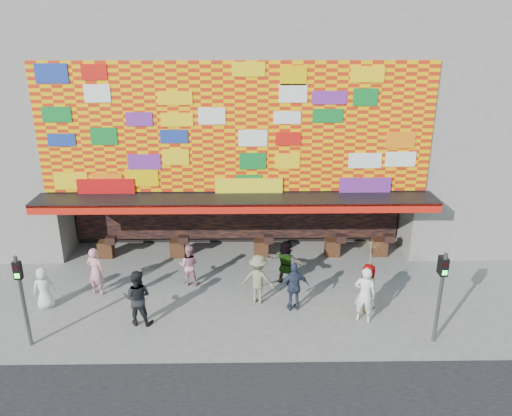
{
  "coord_description": "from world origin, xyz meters",
  "views": [
    {
      "loc": [
        0.49,
        -14.45,
        9.28
      ],
      "look_at": [
        0.75,
        2.0,
        3.12
      ],
      "focal_mm": 35.0,
      "sensor_mm": 36.0,
      "label": 1
    }
  ],
  "objects_px": {
    "ped_d": "(258,279)",
    "ped_i": "(189,265)",
    "signal_left": "(22,291)",
    "ped_c": "(137,298)",
    "ped_g": "(368,287)",
    "ped_e": "(294,287)",
    "signal_right": "(441,288)",
    "ped_h": "(365,295)",
    "ped_a": "(44,288)",
    "parasol": "(371,253)",
    "ped_f": "(286,262)",
    "ped_b": "(96,271)"
  },
  "relations": [
    {
      "from": "ped_b",
      "to": "ped_g",
      "type": "relative_size",
      "value": 1.08
    },
    {
      "from": "ped_g",
      "to": "ped_i",
      "type": "height_order",
      "value": "ped_g"
    },
    {
      "from": "signal_left",
      "to": "ped_f",
      "type": "distance_m",
      "value": 8.96
    },
    {
      "from": "signal_right",
      "to": "ped_i",
      "type": "xyz_separation_m",
      "value": [
        -7.95,
        3.72,
        -1.07
      ]
    },
    {
      "from": "signal_right",
      "to": "parasol",
      "type": "distance_m",
      "value": 2.53
    },
    {
      "from": "ped_g",
      "to": "signal_right",
      "type": "bearing_deg",
      "value": 91.72
    },
    {
      "from": "ped_h",
      "to": "ped_i",
      "type": "relative_size",
      "value": 1.22
    },
    {
      "from": "ped_c",
      "to": "ped_e",
      "type": "distance_m",
      "value": 5.19
    },
    {
      "from": "ped_e",
      "to": "parasol",
      "type": "xyz_separation_m",
      "value": [
        2.49,
        -0.03,
        1.24
      ]
    },
    {
      "from": "parasol",
      "to": "ped_b",
      "type": "bearing_deg",
      "value": 172.87
    },
    {
      "from": "signal_right",
      "to": "ped_a",
      "type": "distance_m",
      "value": 12.96
    },
    {
      "from": "ped_e",
      "to": "ped_h",
      "type": "height_order",
      "value": "ped_h"
    },
    {
      "from": "ped_b",
      "to": "ped_f",
      "type": "xyz_separation_m",
      "value": [
        6.88,
        0.72,
        -0.05
      ]
    },
    {
      "from": "ped_f",
      "to": "ped_g",
      "type": "xyz_separation_m",
      "value": [
        2.64,
        -1.91,
        -0.01
      ]
    },
    {
      "from": "ped_h",
      "to": "parasol",
      "type": "xyz_separation_m",
      "value": [
        0.26,
        0.68,
        1.15
      ]
    },
    {
      "from": "signal_left",
      "to": "ped_f",
      "type": "bearing_deg",
      "value": 25.03
    },
    {
      "from": "signal_right",
      "to": "ped_b",
      "type": "xyz_separation_m",
      "value": [
        -11.2,
        3.05,
        -0.95
      ]
    },
    {
      "from": "ped_b",
      "to": "parasol",
      "type": "distance_m",
      "value": 9.66
    },
    {
      "from": "signal_left",
      "to": "ped_b",
      "type": "xyz_separation_m",
      "value": [
        1.2,
        3.05,
        -0.95
      ]
    },
    {
      "from": "ped_c",
      "to": "ped_h",
      "type": "relative_size",
      "value": 0.98
    },
    {
      "from": "ped_a",
      "to": "signal_left",
      "type": "bearing_deg",
      "value": 79.36
    },
    {
      "from": "ped_g",
      "to": "ped_c",
      "type": "bearing_deg",
      "value": -35.13
    },
    {
      "from": "ped_d",
      "to": "ped_h",
      "type": "height_order",
      "value": "ped_h"
    },
    {
      "from": "ped_a",
      "to": "ped_i",
      "type": "relative_size",
      "value": 0.95
    },
    {
      "from": "signal_right",
      "to": "ped_d",
      "type": "distance_m",
      "value": 5.98
    },
    {
      "from": "ped_e",
      "to": "ped_i",
      "type": "bearing_deg",
      "value": -36.2
    },
    {
      "from": "signal_right",
      "to": "ped_d",
      "type": "bearing_deg",
      "value": 155.94
    },
    {
      "from": "ped_d",
      "to": "ped_i",
      "type": "distance_m",
      "value": 2.88
    },
    {
      "from": "ped_h",
      "to": "ped_c",
      "type": "bearing_deg",
      "value": 19.18
    },
    {
      "from": "ped_i",
      "to": "ped_f",
      "type": "bearing_deg",
      "value": -172.35
    },
    {
      "from": "ped_f",
      "to": "ped_a",
      "type": "bearing_deg",
      "value": 40.49
    },
    {
      "from": "ped_g",
      "to": "ped_h",
      "type": "height_order",
      "value": "ped_h"
    },
    {
      "from": "ped_g",
      "to": "ped_i",
      "type": "bearing_deg",
      "value": -57.07
    },
    {
      "from": "ped_b",
      "to": "ped_d",
      "type": "relative_size",
      "value": 1.01
    },
    {
      "from": "ped_d",
      "to": "parasol",
      "type": "distance_m",
      "value": 3.93
    },
    {
      "from": "ped_a",
      "to": "ped_e",
      "type": "bearing_deg",
      "value": 158.89
    },
    {
      "from": "ped_d",
      "to": "ped_e",
      "type": "distance_m",
      "value": 1.32
    },
    {
      "from": "ped_f",
      "to": "parasol",
      "type": "relative_size",
      "value": 0.96
    },
    {
      "from": "ped_c",
      "to": "ped_g",
      "type": "bearing_deg",
      "value": -167.98
    },
    {
      "from": "ped_f",
      "to": "ped_b",
      "type": "bearing_deg",
      "value": 35.57
    },
    {
      "from": "ped_e",
      "to": "ped_g",
      "type": "height_order",
      "value": "ped_e"
    },
    {
      "from": "ped_b",
      "to": "ped_c",
      "type": "bearing_deg",
      "value": 153.19
    },
    {
      "from": "signal_left",
      "to": "ped_c",
      "type": "relative_size",
      "value": 1.59
    },
    {
      "from": "ped_a",
      "to": "ped_i",
      "type": "height_order",
      "value": "ped_i"
    },
    {
      "from": "signal_left",
      "to": "ped_e",
      "type": "relative_size",
      "value": 1.72
    },
    {
      "from": "ped_d",
      "to": "ped_i",
      "type": "xyz_separation_m",
      "value": [
        -2.56,
        1.31,
        -0.11
      ]
    },
    {
      "from": "ped_d",
      "to": "ped_g",
      "type": "xyz_separation_m",
      "value": [
        3.7,
        -0.55,
        -0.05
      ]
    },
    {
      "from": "ped_e",
      "to": "signal_right",
      "type": "bearing_deg",
      "value": 145.35
    },
    {
      "from": "ped_f",
      "to": "parasol",
      "type": "height_order",
      "value": "parasol"
    },
    {
      "from": "ped_a",
      "to": "ped_f",
      "type": "distance_m",
      "value": 8.56
    }
  ]
}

